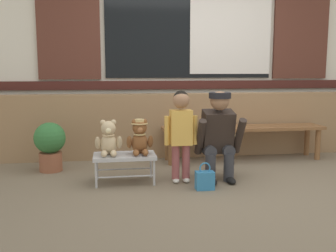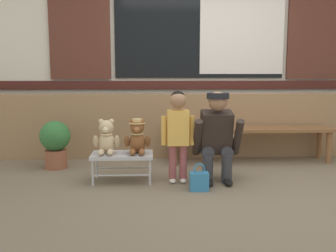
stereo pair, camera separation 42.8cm
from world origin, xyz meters
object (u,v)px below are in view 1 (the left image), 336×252
Objects in this scene: small_display_bench at (125,158)px; child_standing at (181,126)px; potted_plant at (50,144)px; teddy_bear_plain at (109,139)px; wooden_bench_long at (243,132)px; handbag_on_ground at (205,180)px; teddy_bear_with_hat at (140,138)px; adult_crouching at (219,135)px.

small_display_bench is 0.67m from child_standing.
teddy_bear_plain is at bearing -41.60° from potted_plant.
potted_plant is at bearing -175.02° from wooden_bench_long.
teddy_bear_plain is at bearing 159.00° from handbag_on_ground.
wooden_bench_long is 1.62m from teddy_bear_with_hat.
child_standing is 3.52× the size of handbag_on_ground.
small_display_bench is at bearing 155.20° from handbag_on_ground.
teddy_bear_plain is 0.64× the size of potted_plant.
adult_crouching is 1.94m from potted_plant.
teddy_bear_with_hat is 0.64× the size of potted_plant.
potted_plant reaches higher than small_display_bench.
teddy_bear_plain is 0.32m from teddy_bear_with_hat.
child_standing is 0.43m from adult_crouching.
child_standing is at bearing 123.68° from handbag_on_ground.
teddy_bear_with_hat is at bearing 177.85° from adult_crouching.
adult_crouching reaches higher than handbag_on_ground.
adult_crouching reaches higher than teddy_bear_plain.
child_standing reaches higher than teddy_bear_with_hat.
adult_crouching is 0.55m from handbag_on_ground.
adult_crouching is 1.67× the size of potted_plant.
teddy_bear_plain reaches higher than potted_plant.
adult_crouching is (1.16, -0.03, 0.02)m from teddy_bear_plain.
small_display_bench is at bearing 178.32° from adult_crouching.
teddy_bear_plain reaches higher than wooden_bench_long.
teddy_bear_with_hat is (-1.41, -0.80, 0.10)m from wooden_bench_long.
small_display_bench is at bearing 172.86° from child_standing.
teddy_bear_plain is 1.00× the size of teddy_bear_with_hat.
child_standing is at bearing -5.72° from teddy_bear_plain.
handbag_on_ground is 0.48× the size of potted_plant.
small_display_bench is 0.86m from handbag_on_ground.
child_standing reaches higher than potted_plant.
teddy_bear_plain is 1.34× the size of handbag_on_ground.
child_standing reaches higher than adult_crouching.
potted_plant reaches higher than handbag_on_ground.
small_display_bench is 0.67× the size of child_standing.
wooden_bench_long is 5.78× the size of teddy_bear_with_hat.
child_standing reaches higher than teddy_bear_plain.
wooden_bench_long is at bearing 4.98° from potted_plant.
handbag_on_ground is at bearing -21.00° from teddy_bear_plain.
handbag_on_ground is at bearing -30.78° from potted_plant.
wooden_bench_long is 1.76m from small_display_bench.
child_standing is (0.42, -0.07, 0.12)m from teddy_bear_with_hat.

